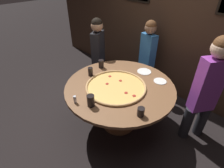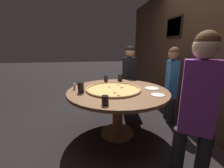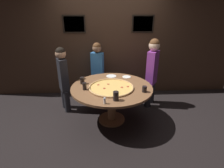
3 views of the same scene
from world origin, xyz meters
The scene contains 14 objects.
ground_plane centered at (0.00, 0.00, 0.00)m, with size 24.00×24.00×0.00m, color black.
back_wall centered at (0.00, 1.35, 1.30)m, with size 6.40×0.08×2.60m.
dining_table centered at (0.00, 0.00, 0.60)m, with size 1.51×1.51×0.74m.
giant_pizza centered at (-0.01, -0.07, 0.75)m, with size 0.83×0.83×0.03m.
drink_cup_beside_pizza centered at (-0.49, -0.11, 0.81)m, with size 0.07×0.07×0.13m, color black.
drink_cup_centre_back centered at (0.55, -0.26, 0.79)m, with size 0.08×0.08×0.11m, color black.
drink_cup_near_left centered at (-0.56, 0.16, 0.81)m, with size 0.08×0.08×0.13m, color black.
drink_cup_far_right centered at (0.04, -0.54, 0.81)m, with size 0.09×0.09×0.15m, color black.
white_plate_left_side centered at (0.02, 0.54, 0.74)m, with size 0.21×0.21×0.01m, color white.
white_plate_far_back centered at (0.34, 0.48, 0.74)m, with size 0.18×0.18×0.01m, color white.
condiment_shaker centered at (-0.14, -0.64, 0.79)m, with size 0.04×0.04×0.10m.
diner_side_left centered at (-0.29, 1.05, 0.78)m, with size 0.36×0.22×1.37m.
diner_far_left centered at (-0.98, 0.47, 0.79)m, with size 0.26×0.37×1.39m.
diner_side_right centered at (0.91, 0.60, 0.86)m, with size 0.32×0.39×1.52m.
Camera 2 is at (2.12, -0.46, 1.38)m, focal length 24.00 mm.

